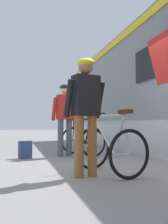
{
  "coord_description": "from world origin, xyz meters",
  "views": [
    {
      "loc": [
        -1.68,
        -4.53,
        0.76
      ],
      "look_at": [
        -0.25,
        1.37,
        1.05
      ],
      "focal_mm": 44.15,
      "sensor_mm": 36.0,
      "label": 1
    }
  ],
  "objects": [
    {
      "name": "bicycle_far_silver",
      "position": [
        -0.28,
        -0.43,
        0.4
      ],
      "size": [
        0.97,
        1.22,
        0.99
      ],
      "color": "black",
      "rests_on": "ground"
    },
    {
      "name": "backpack_on_platform",
      "position": [
        -1.5,
        1.92,
        0.2
      ],
      "size": [
        0.32,
        0.25,
        0.4
      ],
      "primitive_type": "cube",
      "rotation": [
        0.0,
        0.0,
        0.27
      ],
      "color": "navy",
      "rests_on": "ground"
    },
    {
      "name": "ground_plane",
      "position": [
        0.0,
        0.0,
        0.0
      ],
      "size": [
        80.0,
        80.0,
        0.0
      ],
      "primitive_type": "plane",
      "color": "gray"
    },
    {
      "name": "cyclist_near_in_red",
      "position": [
        -0.55,
        2.12,
        1.05
      ],
      "size": [
        0.65,
        0.38,
        1.76
      ],
      "color": "#4C515B",
      "rests_on": "ground"
    },
    {
      "name": "water_bottle_near_the_bikes",
      "position": [
        0.02,
        2.13,
        0.1
      ],
      "size": [
        0.08,
        0.08,
        0.2
      ],
      "primitive_type": "cylinder",
      "color": "red",
      "rests_on": "ground"
    },
    {
      "name": "bicycle_near_black",
      "position": [
        -0.08,
        2.24,
        0.4
      ],
      "size": [
        0.99,
        1.23,
        0.99
      ],
      "color": "black",
      "rests_on": "ground"
    },
    {
      "name": "cyclist_far_in_dark",
      "position": [
        -0.7,
        -0.57,
        1.05
      ],
      "size": [
        0.65,
        0.4,
        1.76
      ],
      "color": "#935B2D",
      "rests_on": "ground"
    }
  ]
}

